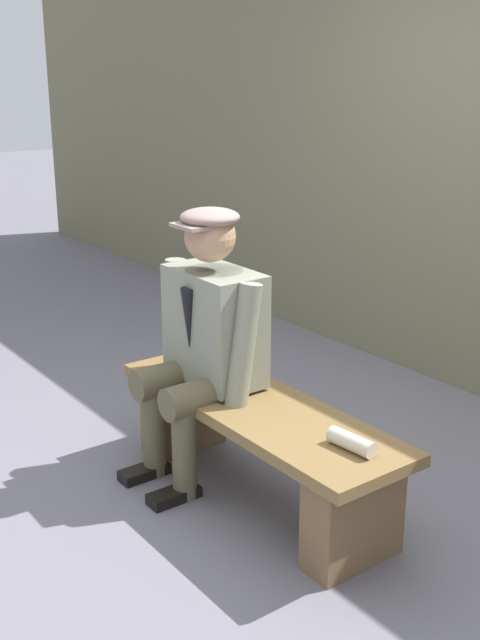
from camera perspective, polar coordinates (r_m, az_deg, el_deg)
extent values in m
plane|color=slate|center=(3.65, 1.23, -12.60)|extent=(30.00, 30.00, 0.00)
cube|color=brown|center=(3.45, 1.28, -6.47)|extent=(1.53, 0.48, 0.05)
cube|color=brown|center=(3.16, 8.20, -13.82)|extent=(0.17, 0.41, 0.40)
cube|color=brown|center=(4.00, -4.11, -6.53)|extent=(0.17, 0.41, 0.40)
cube|color=gray|center=(3.59, -1.84, -0.38)|extent=(0.48, 0.27, 0.52)
cylinder|color=#1E2338|center=(3.52, -1.88, 3.17)|extent=(0.26, 0.26, 0.06)
cone|color=black|center=(3.49, -3.75, 0.07)|extent=(0.07, 0.07, 0.29)
sphere|color=tan|center=(3.47, -2.18, 6.06)|extent=(0.23, 0.23, 0.23)
ellipsoid|color=gray|center=(3.45, -2.20, 7.46)|extent=(0.26, 0.26, 0.08)
cube|color=gray|center=(3.40, -3.63, 6.79)|extent=(0.18, 0.10, 0.02)
cylinder|color=brown|center=(3.51, -2.33, -5.36)|extent=(0.15, 0.43, 0.15)
cylinder|color=brown|center=(3.54, -4.05, -9.34)|extent=(0.11, 0.11, 0.47)
cube|color=black|center=(3.62, -4.80, -12.54)|extent=(0.10, 0.24, 0.05)
cylinder|color=gray|center=(3.36, 0.23, -2.02)|extent=(0.11, 0.19, 0.57)
cylinder|color=brown|center=(3.71, -4.63, -4.05)|extent=(0.15, 0.43, 0.15)
cylinder|color=brown|center=(3.75, -6.26, -7.82)|extent=(0.11, 0.11, 0.47)
cube|color=black|center=(3.82, -6.94, -10.87)|extent=(0.10, 0.24, 0.05)
cylinder|color=gray|center=(3.79, -4.67, 0.23)|extent=(0.11, 0.13, 0.57)
cylinder|color=beige|center=(3.07, 8.07, -8.75)|extent=(0.21, 0.08, 0.07)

